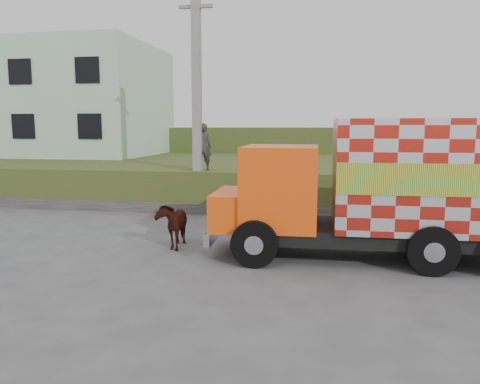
% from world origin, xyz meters
% --- Properties ---
extents(ground, '(120.00, 120.00, 0.00)m').
position_xyz_m(ground, '(0.00, 0.00, 0.00)').
color(ground, '#474749').
rests_on(ground, ground).
extents(embankment, '(40.00, 12.00, 1.50)m').
position_xyz_m(embankment, '(0.00, 10.00, 0.75)').
color(embankment, '#2E541C').
rests_on(embankment, ground).
extents(embankment_far, '(40.00, 12.00, 3.00)m').
position_xyz_m(embankment_far, '(0.00, 22.00, 1.50)').
color(embankment_far, '#2E541C').
rests_on(embankment_far, ground).
extents(retaining_strip, '(16.00, 0.50, 0.40)m').
position_xyz_m(retaining_strip, '(-2.00, 4.20, 0.20)').
color(retaining_strip, '#595651').
rests_on(retaining_strip, ground).
extents(building, '(10.00, 8.00, 6.00)m').
position_xyz_m(building, '(-11.00, 13.00, 4.50)').
color(building, '#ABC9AF').
rests_on(building, embankment).
extents(utility_pole, '(1.20, 0.30, 8.00)m').
position_xyz_m(utility_pole, '(-1.00, 4.60, 4.08)').
color(utility_pole, gray).
rests_on(utility_pole, ground).
extents(cargo_truck, '(7.37, 2.71, 3.26)m').
position_xyz_m(cargo_truck, '(4.98, -0.58, 1.68)').
color(cargo_truck, black).
rests_on(cargo_truck, ground).
extents(cow, '(0.84, 1.50, 1.20)m').
position_xyz_m(cow, '(-0.28, -0.41, 0.60)').
color(cow, '#311C0C').
rests_on(cow, ground).
extents(pedestrian, '(0.73, 0.60, 1.71)m').
position_xyz_m(pedestrian, '(-0.85, 4.80, 2.35)').
color(pedestrian, '#2B2826').
rests_on(pedestrian, embankment).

